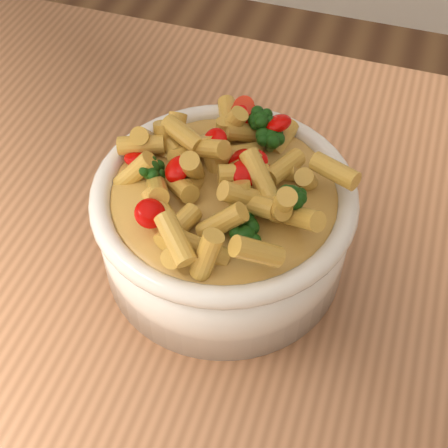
% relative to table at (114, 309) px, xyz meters
% --- Properties ---
extents(table, '(1.20, 0.80, 0.90)m').
position_rel_table_xyz_m(table, '(0.00, 0.00, 0.00)').
color(table, '#A46A46').
rests_on(table, ground).
extents(serving_bowl, '(0.23, 0.23, 0.10)m').
position_rel_table_xyz_m(serving_bowl, '(0.12, 0.03, 0.15)').
color(serving_bowl, white).
rests_on(serving_bowl, table).
extents(pasta_salad, '(0.18, 0.18, 0.04)m').
position_rel_table_xyz_m(pasta_salad, '(0.12, 0.03, 0.22)').
color(pasta_salad, '#FBBB4F').
rests_on(pasta_salad, serving_bowl).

